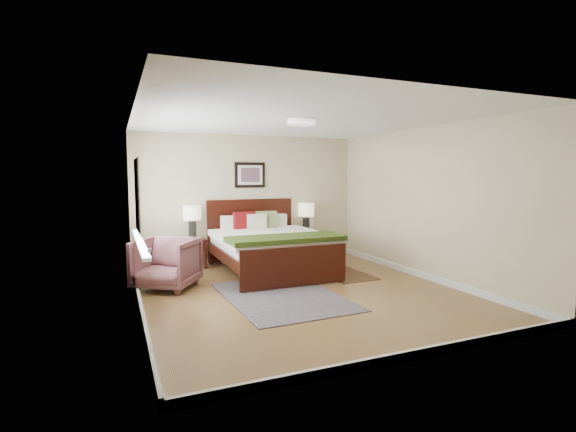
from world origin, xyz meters
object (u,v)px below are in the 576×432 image
at_px(nightstand_right, 306,243).
at_px(armchair, 166,264).
at_px(bed, 269,241).
at_px(rug_persian, 282,296).
at_px(lamp_left, 192,216).
at_px(nightstand_left, 193,245).
at_px(lamp_right, 306,213).

distance_m(nightstand_right, armchair, 3.22).
relative_size(bed, rug_persian, 1.06).
relative_size(nightstand_right, lamp_left, 0.87).
bearing_deg(lamp_left, nightstand_right, -0.32).
distance_m(bed, lamp_left, 1.53).
bearing_deg(rug_persian, nightstand_left, 107.38).
distance_m(bed, nightstand_right, 1.45).
xyz_separation_m(bed, lamp_right, (1.14, 0.89, 0.39)).
bearing_deg(nightstand_left, armchair, -115.65).
relative_size(bed, armchair, 2.68).
bearing_deg(nightstand_right, armchair, -156.06).
bearing_deg(lamp_right, nightstand_left, -179.51).
relative_size(lamp_left, lamp_right, 1.00).
bearing_deg(rug_persian, lamp_left, 107.23).
distance_m(nightstand_right, rug_persian, 2.83).
xyz_separation_m(nightstand_left, rug_persian, (0.83, -2.37, -0.42)).
bearing_deg(armchair, nightstand_left, 97.31).
relative_size(nightstand_right, rug_persian, 0.25).
xyz_separation_m(lamp_right, armchair, (-2.94, -1.32, -0.56)).
xyz_separation_m(bed, lamp_left, (-1.18, 0.89, 0.40)).
bearing_deg(bed, lamp_right, 37.99).
bearing_deg(armchair, lamp_right, 57.10).
xyz_separation_m(nightstand_right, lamp_left, (-2.32, 0.01, 0.64)).
height_order(nightstand_left, rug_persian, nightstand_left).
xyz_separation_m(bed, nightstand_right, (1.14, 0.87, -0.23)).
bearing_deg(bed, armchair, -166.54).
xyz_separation_m(lamp_left, lamp_right, (2.32, 0.00, -0.02)).
relative_size(lamp_left, armchair, 0.72).
relative_size(nightstand_left, lamp_right, 0.89).
bearing_deg(nightstand_left, lamp_left, 90.00).
height_order(nightstand_left, lamp_left, lamp_left).
height_order(lamp_left, lamp_right, lamp_left).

